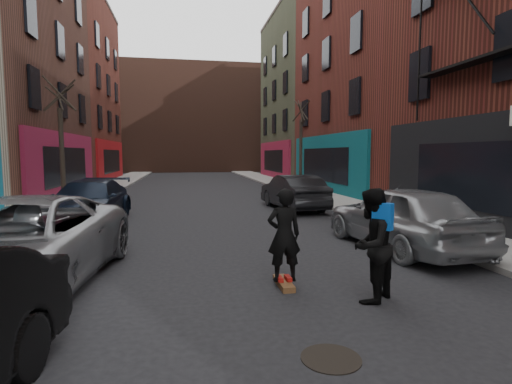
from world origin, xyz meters
name	(u,v)px	position (x,y,z in m)	size (l,w,h in m)	color
sidewalk_left	(112,185)	(-6.25, 30.00, 0.07)	(2.50, 84.00, 0.13)	gray
sidewalk_right	(279,183)	(6.25, 30.00, 0.07)	(2.50, 84.00, 0.13)	gray
buildings_right	(508,29)	(13.50, 16.00, 8.00)	(12.00, 56.00, 16.00)	#44271D
building_far	(191,120)	(0.00, 56.00, 7.00)	(40.00, 10.00, 14.00)	#47281E
tree_left_far	(61,130)	(-6.20, 18.00, 3.38)	(2.00, 2.00, 6.50)	black
tree_right_far	(301,135)	(6.20, 24.00, 3.53)	(2.00, 2.00, 6.80)	black
parked_left_far	(15,245)	(-3.95, 7.00, 0.80)	(2.66, 5.77, 1.60)	gray
parked_left_end	(89,202)	(-4.24, 13.69, 0.74)	(2.07, 5.10, 1.48)	black
parked_right_far	(402,217)	(4.19, 8.60, 0.81)	(1.91, 4.76, 1.62)	gray
parked_right_end	(293,192)	(3.48, 15.98, 0.74)	(1.56, 4.48, 1.48)	black
skateboard	(284,283)	(0.64, 6.40, 0.05)	(0.22, 0.80, 0.10)	brown
skateboarder	(284,235)	(0.64, 6.40, 0.93)	(0.60, 0.40, 1.66)	black
pedestrian	(371,245)	(1.82, 5.46, 0.91)	(1.12, 1.09, 1.81)	black
manhole	(331,358)	(0.55, 3.83, 0.01)	(0.70, 0.70, 0.01)	black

